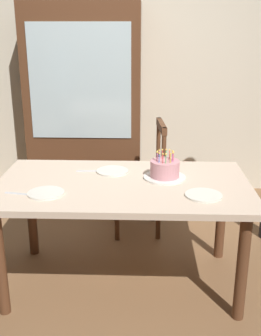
# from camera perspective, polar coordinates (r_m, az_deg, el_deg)

# --- Properties ---
(ground) EXTENTS (6.40, 6.40, 0.00)m
(ground) POSITION_cam_1_polar(r_m,az_deg,el_deg) (3.01, -0.98, -15.14)
(ground) COLOR brown
(back_wall) EXTENTS (6.40, 0.10, 2.60)m
(back_wall) POSITION_cam_1_polar(r_m,az_deg,el_deg) (4.36, 0.22, 13.77)
(back_wall) COLOR beige
(back_wall) RESTS_ON ground
(dining_table) EXTENTS (1.63, 0.92, 0.73)m
(dining_table) POSITION_cam_1_polar(r_m,az_deg,el_deg) (2.71, -1.06, -3.75)
(dining_table) COLOR beige
(dining_table) RESTS_ON ground
(birthday_cake) EXTENTS (0.28, 0.28, 0.19)m
(birthday_cake) POSITION_cam_1_polar(r_m,az_deg,el_deg) (2.74, 4.71, -0.30)
(birthday_cake) COLOR silver
(birthday_cake) RESTS_ON dining_table
(plate_near_celebrant) EXTENTS (0.22, 0.22, 0.01)m
(plate_near_celebrant) POSITION_cam_1_polar(r_m,az_deg,el_deg) (2.54, -11.48, -3.38)
(plate_near_celebrant) COLOR silver
(plate_near_celebrant) RESTS_ON dining_table
(plate_far_side) EXTENTS (0.22, 0.22, 0.01)m
(plate_far_side) POSITION_cam_1_polar(r_m,az_deg,el_deg) (2.87, -2.48, -0.42)
(plate_far_side) COLOR silver
(plate_far_side) RESTS_ON dining_table
(plate_near_guest) EXTENTS (0.22, 0.22, 0.01)m
(plate_near_guest) POSITION_cam_1_polar(r_m,az_deg,el_deg) (2.50, 9.96, -3.68)
(plate_near_guest) COLOR silver
(plate_near_guest) RESTS_ON dining_table
(fork_near_celebrant) EXTENTS (0.18, 0.05, 0.01)m
(fork_near_celebrant) POSITION_cam_1_polar(r_m,az_deg,el_deg) (2.58, -14.98, -3.41)
(fork_near_celebrant) COLOR silver
(fork_near_celebrant) RESTS_ON dining_table
(fork_far_side) EXTENTS (0.18, 0.02, 0.01)m
(fork_far_side) POSITION_cam_1_polar(r_m,az_deg,el_deg) (2.89, -5.63, -0.41)
(fork_far_side) COLOR silver
(fork_far_side) RESTS_ON dining_table
(chair_spindle_back) EXTENTS (0.48, 0.48, 0.95)m
(chair_spindle_back) POSITION_cam_1_polar(r_m,az_deg,el_deg) (3.50, 1.32, -1.67)
(chair_spindle_back) COLOR tan
(chair_spindle_back) RESTS_ON ground
(china_cabinet) EXTENTS (1.10, 0.45, 1.90)m
(china_cabinet) POSITION_cam_1_polar(r_m,az_deg,el_deg) (4.16, -6.32, 8.59)
(china_cabinet) COLOR #56331E
(china_cabinet) RESTS_ON ground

